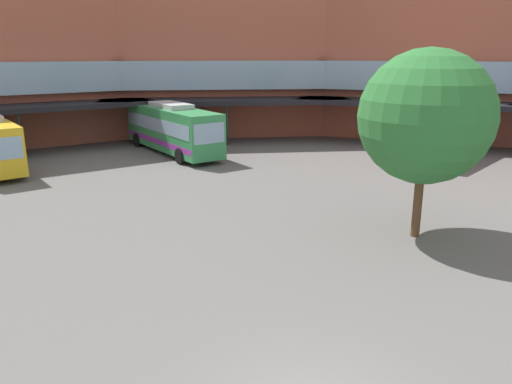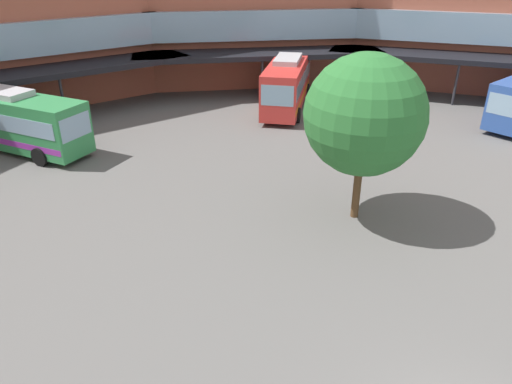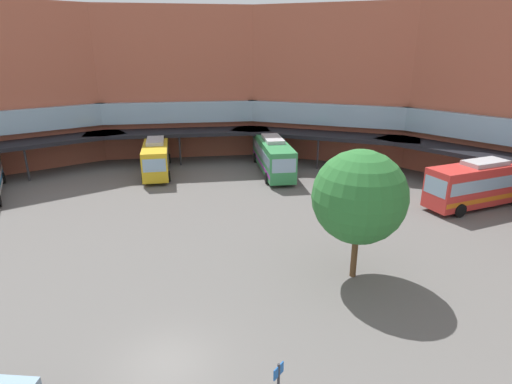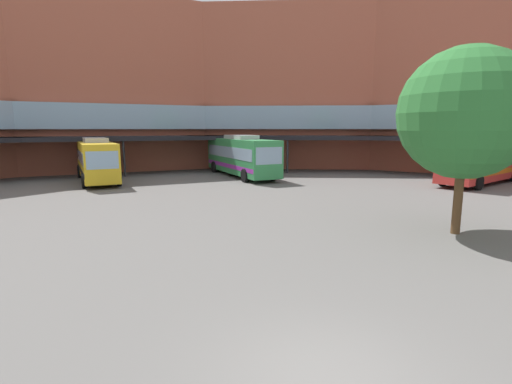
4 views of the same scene
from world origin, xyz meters
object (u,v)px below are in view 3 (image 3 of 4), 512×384
(bus_3, at_px, (156,156))
(bus_4, at_px, (273,154))
(bus_1, at_px, (481,183))
(plaza_tree, at_px, (359,197))

(bus_3, relative_size, bus_4, 0.87)
(bus_1, distance_m, bus_4, 19.89)
(bus_3, bearing_deg, bus_4, 80.33)
(bus_1, xyz_separation_m, plaza_tree, (-8.57, -15.24, 2.96))
(bus_4, bearing_deg, bus_3, -97.24)
(bus_1, distance_m, bus_3, 31.11)
(bus_1, bearing_deg, bus_3, -41.50)
(bus_3, xyz_separation_m, bus_4, (11.59, 4.35, 0.09))
(bus_1, height_order, plaza_tree, plaza_tree)
(bus_1, height_order, bus_4, bus_1)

